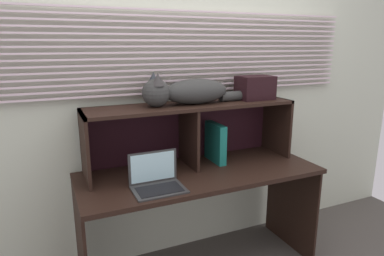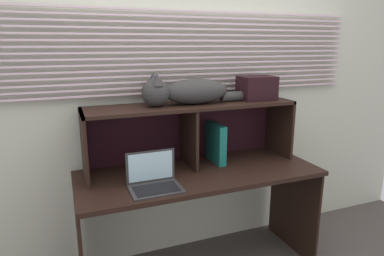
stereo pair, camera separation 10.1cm
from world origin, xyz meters
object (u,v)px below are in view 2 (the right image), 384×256
(cat, at_px, (187,91))
(binder_upright, at_px, (216,143))
(book_stack, at_px, (156,167))
(storage_box, at_px, (257,88))
(laptop, at_px, (154,180))

(cat, xyz_separation_m, binder_upright, (0.22, 0.00, -0.38))
(book_stack, distance_m, storage_box, 0.91)
(cat, relative_size, storage_box, 3.19)
(book_stack, bearing_deg, laptop, -107.66)
(laptop, height_order, binder_upright, binder_upright)
(cat, distance_m, storage_box, 0.54)
(binder_upright, bearing_deg, storage_box, 0.00)
(laptop, height_order, book_stack, laptop)
(cat, xyz_separation_m, book_stack, (-0.22, -0.00, -0.50))
(binder_upright, xyz_separation_m, storage_box, (0.32, 0.00, 0.38))
(binder_upright, height_order, storage_box, storage_box)
(laptop, xyz_separation_m, book_stack, (0.09, 0.28, -0.02))
(binder_upright, relative_size, book_stack, 1.15)
(cat, bearing_deg, book_stack, -179.82)
(cat, xyz_separation_m, storage_box, (0.54, 0.00, -0.00))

